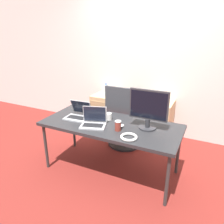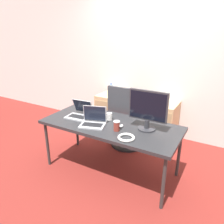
% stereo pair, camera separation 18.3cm
% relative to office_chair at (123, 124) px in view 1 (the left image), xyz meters
% --- Properties ---
extents(ground_plane, '(14.00, 14.00, 0.00)m').
position_rel_office_chair_xyz_m(ground_plane, '(0.11, -0.69, -0.39)').
color(ground_plane, maroon).
extents(wall_back, '(10.00, 0.05, 2.60)m').
position_rel_office_chair_xyz_m(wall_back, '(0.11, 0.77, 0.91)').
color(wall_back, silver).
rests_on(wall_back, ground_plane).
extents(desk, '(1.80, 0.79, 0.71)m').
position_rel_office_chair_xyz_m(desk, '(0.11, -0.69, 0.27)').
color(desk, '#28282B').
rests_on(desk, ground_plane).
extents(office_chair, '(0.56, 0.56, 1.06)m').
position_rel_office_chair_xyz_m(office_chair, '(0.00, 0.00, 0.00)').
color(office_chair, '#232326').
rests_on(office_chair, ground_plane).
extents(cabinet_left, '(0.44, 0.50, 0.70)m').
position_rel_office_chair_xyz_m(cabinet_left, '(-0.56, 0.49, -0.04)').
color(cabinet_left, tan).
rests_on(cabinet_left, ground_plane).
extents(cabinet_right, '(0.44, 0.50, 0.70)m').
position_rel_office_chair_xyz_m(cabinet_right, '(0.46, 0.49, -0.04)').
color(cabinet_right, tan).
rests_on(cabinet_right, ground_plane).
extents(water_bottle, '(0.08, 0.08, 0.21)m').
position_rel_office_chair_xyz_m(water_bottle, '(-0.56, 0.49, 0.40)').
color(water_bottle, silver).
rests_on(water_bottle, cabinet_left).
extents(laptop_left, '(0.36, 0.32, 0.23)m').
position_rel_office_chair_xyz_m(laptop_left, '(-0.07, -0.83, 0.36)').
color(laptop_left, '#ADADB2').
rests_on(laptop_left, desk).
extents(laptop_right, '(0.32, 0.32, 0.22)m').
position_rel_office_chair_xyz_m(laptop_right, '(-0.39, -0.70, 0.36)').
color(laptop_right, '#ADADB2').
rests_on(laptop_right, desk).
extents(monitor, '(0.48, 0.22, 0.49)m').
position_rel_office_chair_xyz_m(monitor, '(0.58, -0.62, 0.57)').
color(monitor, '#2D2D33').
rests_on(monitor, desk).
extents(mouse, '(0.05, 0.07, 0.03)m').
position_rel_office_chair_xyz_m(mouse, '(0.28, -0.72, 0.33)').
color(mouse, silver).
rests_on(mouse, desk).
extents(coffee_cup_white, '(0.07, 0.07, 0.09)m').
position_rel_office_chair_xyz_m(coffee_cup_white, '(0.03, -0.58, 0.36)').
color(coffee_cup_white, white).
rests_on(coffee_cup_white, desk).
extents(coffee_cup_brown, '(0.08, 0.08, 0.12)m').
position_rel_office_chair_xyz_m(coffee_cup_brown, '(0.27, -0.83, 0.38)').
color(coffee_cup_brown, maroon).
rests_on(coffee_cup_brown, desk).
extents(cable_coil, '(0.20, 0.20, 0.03)m').
position_rel_office_chair_xyz_m(cable_coil, '(0.47, -0.96, 0.33)').
color(cable_coil, white).
rests_on(cable_coil, desk).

